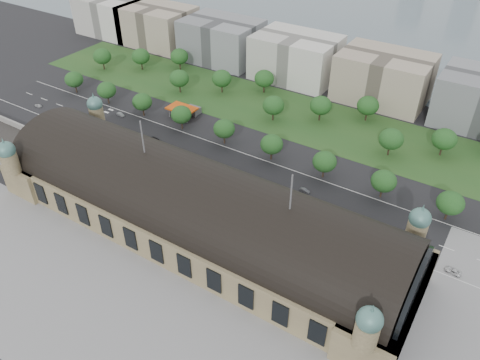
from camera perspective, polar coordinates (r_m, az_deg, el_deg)
The scene contains 48 objects.
ground at distance 165.24m, azimuth -5.33°, elevation -6.11°, with size 900.00×900.00×0.00m, color black.
station at distance 158.50m, azimuth -5.54°, elevation -3.37°, with size 150.00×48.40×44.30m.
plaza_south at distance 139.68m, azimuth -13.27°, elevation -17.84°, with size 190.00×48.00×0.12m, color gray.
road_slab at distance 198.53m, azimuth -3.38°, elevation 2.26°, with size 260.00×26.00×0.10m, color black.
grass_belt at distance 236.64m, azimuth 5.42°, elevation 8.20°, with size 300.00×45.00×0.10m, color #234D1E.
petrol_station at distance 233.48m, azimuth -6.36°, elevation 8.54°, with size 14.00×13.00×5.05m.
lake at distance 414.86m, azimuth 21.63°, elevation 18.49°, with size 700.00×320.00×0.08m, color slate.
office_0 at distance 350.59m, azimuth -15.20°, elevation 18.79°, with size 45.00×32.00×24.00m, color silver.
office_1 at distance 323.52m, azimuth -9.98°, elevation 18.03°, with size 45.00×32.00×24.00m, color tan.
office_2 at distance 293.86m, azimuth -2.27°, elevation 16.65°, with size 45.00×32.00×24.00m, color gray.
office_3 at distance 270.27m, azimuth 6.81°, elevation 14.62°, with size 45.00×32.00×24.00m, color silver.
office_4 at distance 254.44m, azimuth 17.08°, elevation 11.85°, with size 45.00×32.00×24.00m, color tan.
tree_row_0 at distance 267.61m, azimuth -19.58°, elevation 11.48°, with size 9.60×9.60×11.52m.
tree_row_1 at distance 250.37m, azimuth -15.96°, elevation 10.49°, with size 9.60×9.60×11.52m.
tree_row_2 at distance 234.32m, azimuth -11.84°, elevation 9.31°, with size 9.60×9.60×11.52m.
tree_row_3 at distance 219.72m, azimuth -7.18°, elevation 7.91°, with size 9.60×9.60×11.52m.
tree_row_4 at distance 206.88m, azimuth -1.95°, elevation 6.27°, with size 9.60×9.60×11.52m.
tree_row_5 at distance 196.15m, azimuth 3.88°, elevation 4.36°, with size 9.60×9.60×11.52m.
tree_row_6 at distance 187.90m, azimuth 10.27°, elevation 2.21°, with size 9.60×9.60×11.52m.
tree_row_7 at distance 182.44m, azimuth 17.12°, elevation -0.13°, with size 9.60×9.60×11.52m.
tree_row_8 at distance 180.05m, azimuth 24.27°, elevation -2.57°, with size 9.60×9.60×11.52m.
tree_belt_0 at distance 292.01m, azimuth -16.46°, elevation 14.26°, with size 10.40×10.40×12.48m.
tree_belt_1 at distance 286.55m, azimuth -12.01°, elevation 14.53°, with size 10.40×10.40×12.48m.
tree_belt_2 at distance 282.79m, azimuth -7.40°, elevation 14.71°, with size 10.40×10.40×12.48m.
tree_belt_3 at distance 254.55m, azimuth -7.42°, elevation 12.19°, with size 10.40×10.40×12.48m.
tree_belt_4 at distance 252.60m, azimuth -2.25°, elevation 12.27°, with size 10.40×10.40×12.48m.
tree_belt_5 at distance 252.64m, azimuth 2.97°, elevation 12.25°, with size 10.40×10.40×12.48m.
tree_belt_6 at distance 225.43m, azimuth 4.10°, elevation 9.07°, with size 10.40×10.40×12.48m.
tree_belt_7 at distance 228.03m, azimuth 9.81°, elevation 8.95°, with size 10.40×10.40×12.48m.
tree_belt_8 at distance 232.78m, azimuth 15.34°, elevation 8.75°, with size 10.40×10.40×12.48m.
tree_belt_9 at distance 208.19m, azimuth 17.95°, elevation 4.78°, with size 10.40×10.40×12.48m.
tree_belt_10 at distance 216.07m, azimuth 23.66°, elevation 4.59°, with size 10.40×10.40×12.48m.
traffic_car_0 at distance 261.71m, azimuth -23.40°, elevation 8.33°, with size 1.65×4.11×1.40m, color #B9BABC.
traffic_car_1 at distance 239.58m, azimuth -14.36°, elevation 7.75°, with size 1.58×4.53×1.49m, color gray.
traffic_car_2 at distance 215.91m, azimuth -10.42°, elevation 4.96°, with size 2.31×5.01×1.39m, color black.
traffic_car_4 at distance 181.36m, azimuth 0.38°, elevation -1.15°, with size 1.66×4.11×1.40m, color #1C1D4F.
traffic_car_5 at distance 182.59m, azimuth 7.90°, elevation -1.26°, with size 1.43×4.11×1.35m, color #595A60.
traffic_car_6 at distance 164.36m, azimuth 24.51°, elevation -10.08°, with size 2.36×5.13×1.42m, color silver.
parked_car_0 at distance 215.63m, azimuth -14.99°, elevation 4.24°, with size 1.68×4.81×1.58m, color black.
parked_car_1 at distance 217.76m, azimuth -16.54°, elevation 4.29°, with size 2.59×5.62×1.56m, color maroon.
parked_car_2 at distance 200.89m, azimuth -10.25°, elevation 2.40°, with size 2.14×5.27×1.53m, color #192346.
parked_car_3 at distance 203.95m, azimuth -12.85°, elevation 2.58°, with size 1.73×4.31×1.47m, color #515458.
parked_car_4 at distance 209.59m, azimuth -13.18°, elevation 3.52°, with size 1.46×4.20×1.38m, color silver.
parked_car_5 at distance 190.97m, azimuth -6.25°, elevation 0.83°, with size 2.66×5.78×1.61m, color gray.
parked_car_6 at distance 201.67m, azimuth -10.60°, elevation 2.46°, with size 1.87×4.60×1.34m, color black.
bus_west at distance 190.73m, azimuth -4.70°, elevation 1.27°, with size 3.09×13.21×3.68m, color red.
bus_mid at distance 178.99m, azimuth 2.34°, elevation -1.42°, with size 2.60×11.10×3.09m, color beige.
bus_east at distance 178.74m, azimuth 4.44°, elevation -1.49°, with size 2.97×12.71×3.54m, color beige.
Camera 1 is at (78.08, -93.96, 111.26)m, focal length 35.00 mm.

